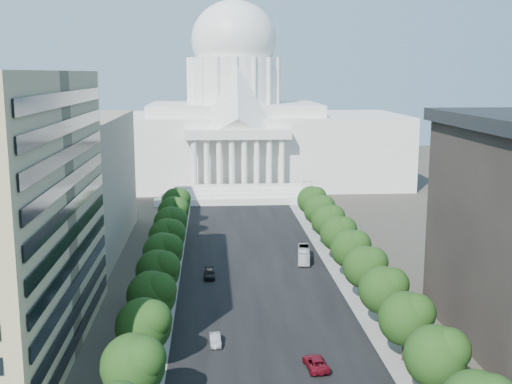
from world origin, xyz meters
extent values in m
cube|color=black|center=(0.00, 90.00, 0.00)|extent=(30.00, 260.00, 0.01)
cube|color=gray|center=(-19.00, 90.00, 0.00)|extent=(8.00, 260.00, 0.02)
cube|color=gray|center=(19.00, 90.00, 0.00)|extent=(8.00, 260.00, 0.02)
cube|color=white|center=(0.00, 185.00, 12.50)|extent=(120.00, 50.00, 25.00)
cube|color=white|center=(0.00, 185.00, 27.00)|extent=(60.00, 40.00, 4.00)
cube|color=white|center=(0.00, 158.00, 20.50)|extent=(34.00, 8.00, 3.00)
cylinder|color=white|center=(0.00, 185.00, 37.00)|extent=(32.00, 32.00, 16.00)
ellipsoid|color=white|center=(0.00, 185.00, 51.00)|extent=(30.00, 30.00, 27.60)
cylinder|color=white|center=(0.00, 185.00, 64.00)|extent=(4.80, 4.80, 7.00)
cube|color=gray|center=(-48.00, 100.00, 15.00)|extent=(38.00, 52.00, 30.00)
sphere|color=black|center=(-18.00, 24.00, 6.17)|extent=(7.60, 7.60, 7.60)
sphere|color=black|center=(-16.67, 23.24, 7.31)|extent=(5.32, 5.32, 5.32)
cylinder|color=#33261C|center=(-18.00, 36.00, 1.47)|extent=(0.56, 0.56, 2.94)
sphere|color=black|center=(-18.00, 36.00, 6.17)|extent=(7.60, 7.60, 7.60)
sphere|color=black|center=(-16.67, 35.24, 7.31)|extent=(5.32, 5.32, 5.32)
cylinder|color=#33261C|center=(-18.00, 48.00, 1.47)|extent=(0.56, 0.56, 2.94)
sphere|color=black|center=(-18.00, 48.00, 6.17)|extent=(7.60, 7.60, 7.60)
sphere|color=black|center=(-16.67, 47.24, 7.31)|extent=(5.32, 5.32, 5.32)
cylinder|color=#33261C|center=(-18.00, 60.00, 1.47)|extent=(0.56, 0.56, 2.94)
sphere|color=black|center=(-18.00, 60.00, 6.17)|extent=(7.60, 7.60, 7.60)
sphere|color=black|center=(-16.67, 59.24, 7.31)|extent=(5.32, 5.32, 5.32)
cylinder|color=#33261C|center=(-18.00, 72.00, 1.47)|extent=(0.56, 0.56, 2.94)
sphere|color=black|center=(-18.00, 72.00, 6.17)|extent=(7.60, 7.60, 7.60)
sphere|color=black|center=(-16.67, 71.24, 7.31)|extent=(5.32, 5.32, 5.32)
cylinder|color=#33261C|center=(-18.00, 84.00, 1.47)|extent=(0.56, 0.56, 2.94)
sphere|color=black|center=(-18.00, 84.00, 6.17)|extent=(7.60, 7.60, 7.60)
sphere|color=black|center=(-16.67, 83.24, 7.31)|extent=(5.32, 5.32, 5.32)
cylinder|color=#33261C|center=(-18.00, 96.00, 1.47)|extent=(0.56, 0.56, 2.94)
sphere|color=black|center=(-18.00, 96.00, 6.17)|extent=(7.60, 7.60, 7.60)
sphere|color=black|center=(-16.67, 95.24, 7.31)|extent=(5.32, 5.32, 5.32)
cylinder|color=#33261C|center=(-18.00, 108.00, 1.47)|extent=(0.56, 0.56, 2.94)
sphere|color=black|center=(-18.00, 108.00, 6.17)|extent=(7.60, 7.60, 7.60)
sphere|color=black|center=(-16.67, 107.24, 7.31)|extent=(5.32, 5.32, 5.32)
cylinder|color=#33261C|center=(-18.00, 120.00, 1.47)|extent=(0.56, 0.56, 2.94)
sphere|color=black|center=(-18.00, 120.00, 6.17)|extent=(7.60, 7.60, 7.60)
sphere|color=black|center=(-16.67, 119.24, 7.31)|extent=(5.32, 5.32, 5.32)
sphere|color=black|center=(18.00, 24.00, 6.17)|extent=(7.60, 7.60, 7.60)
sphere|color=black|center=(19.33, 23.24, 7.31)|extent=(5.32, 5.32, 5.32)
cylinder|color=#33261C|center=(18.00, 36.00, 1.47)|extent=(0.56, 0.56, 2.94)
sphere|color=black|center=(18.00, 36.00, 6.17)|extent=(7.60, 7.60, 7.60)
sphere|color=black|center=(19.33, 35.24, 7.31)|extent=(5.32, 5.32, 5.32)
cylinder|color=#33261C|center=(18.00, 48.00, 1.47)|extent=(0.56, 0.56, 2.94)
sphere|color=black|center=(18.00, 48.00, 6.17)|extent=(7.60, 7.60, 7.60)
sphere|color=black|center=(19.33, 47.24, 7.31)|extent=(5.32, 5.32, 5.32)
cylinder|color=#33261C|center=(18.00, 60.00, 1.47)|extent=(0.56, 0.56, 2.94)
sphere|color=black|center=(18.00, 60.00, 6.17)|extent=(7.60, 7.60, 7.60)
sphere|color=black|center=(19.33, 59.24, 7.31)|extent=(5.32, 5.32, 5.32)
cylinder|color=#33261C|center=(18.00, 72.00, 1.47)|extent=(0.56, 0.56, 2.94)
sphere|color=black|center=(18.00, 72.00, 6.17)|extent=(7.60, 7.60, 7.60)
sphere|color=black|center=(19.33, 71.24, 7.31)|extent=(5.32, 5.32, 5.32)
cylinder|color=#33261C|center=(18.00, 84.00, 1.47)|extent=(0.56, 0.56, 2.94)
sphere|color=black|center=(18.00, 84.00, 6.17)|extent=(7.60, 7.60, 7.60)
sphere|color=black|center=(19.33, 83.24, 7.31)|extent=(5.32, 5.32, 5.32)
cylinder|color=#33261C|center=(18.00, 96.00, 1.47)|extent=(0.56, 0.56, 2.94)
sphere|color=black|center=(18.00, 96.00, 6.17)|extent=(7.60, 7.60, 7.60)
sphere|color=black|center=(19.33, 95.24, 7.31)|extent=(5.32, 5.32, 5.32)
cylinder|color=#33261C|center=(18.00, 108.00, 1.47)|extent=(0.56, 0.56, 2.94)
sphere|color=black|center=(18.00, 108.00, 6.17)|extent=(7.60, 7.60, 7.60)
sphere|color=black|center=(19.33, 107.24, 7.31)|extent=(5.32, 5.32, 5.32)
cylinder|color=#33261C|center=(18.00, 120.00, 1.47)|extent=(0.56, 0.56, 2.94)
sphere|color=black|center=(18.00, 120.00, 6.17)|extent=(7.60, 7.60, 7.60)
sphere|color=black|center=(19.33, 119.24, 7.31)|extent=(5.32, 5.32, 5.32)
cylinder|color=gray|center=(20.50, 35.00, 4.50)|extent=(0.18, 0.18, 9.00)
cylinder|color=gray|center=(19.30, 35.00, 8.80)|extent=(2.40, 0.14, 0.14)
sphere|color=gray|center=(18.20, 35.00, 8.70)|extent=(0.44, 0.44, 0.44)
cylinder|color=gray|center=(20.50, 60.00, 4.50)|extent=(0.18, 0.18, 9.00)
cylinder|color=gray|center=(19.30, 60.00, 8.80)|extent=(2.40, 0.14, 0.14)
sphere|color=gray|center=(18.20, 60.00, 8.70)|extent=(0.44, 0.44, 0.44)
cylinder|color=gray|center=(20.50, 85.00, 4.50)|extent=(0.18, 0.18, 9.00)
cylinder|color=gray|center=(19.30, 85.00, 8.80)|extent=(2.40, 0.14, 0.14)
sphere|color=gray|center=(18.20, 85.00, 8.70)|extent=(0.44, 0.44, 0.44)
cylinder|color=gray|center=(20.50, 110.00, 4.50)|extent=(0.18, 0.18, 9.00)
cylinder|color=gray|center=(19.30, 110.00, 8.80)|extent=(2.40, 0.14, 0.14)
sphere|color=gray|center=(18.20, 110.00, 8.70)|extent=(0.44, 0.44, 0.44)
cylinder|color=gray|center=(20.50, 135.00, 4.50)|extent=(0.18, 0.18, 9.00)
cylinder|color=gray|center=(19.30, 135.00, 8.80)|extent=(2.40, 0.14, 0.14)
sphere|color=gray|center=(18.20, 135.00, 8.70)|extent=(0.44, 0.44, 0.44)
imported|color=#B7B9C0|center=(-8.35, 43.18, 0.74)|extent=(1.85, 4.59, 1.48)
imported|color=maroon|center=(5.27, 34.28, 0.81)|extent=(3.31, 6.11, 1.63)
imported|color=black|center=(-9.20, 74.62, 0.76)|extent=(2.16, 5.24, 1.52)
imported|color=white|center=(10.96, 84.78, 1.43)|extent=(3.76, 10.48, 2.85)
camera|label=1|loc=(-8.62, -46.42, 39.71)|focal=45.00mm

